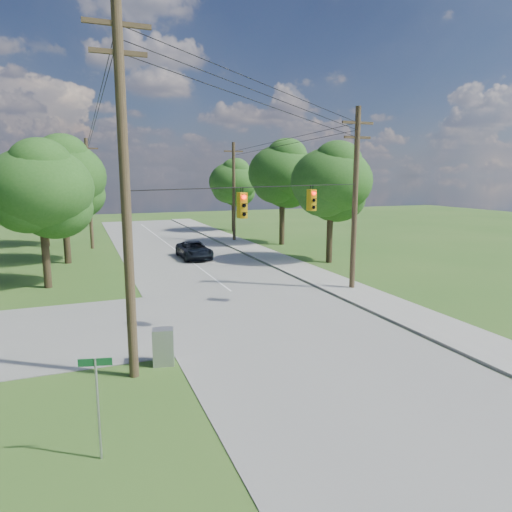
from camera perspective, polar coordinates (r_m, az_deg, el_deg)
name	(u,v)px	position (r m, az deg, el deg)	size (l,w,h in m)	color
ground	(265,361)	(17.10, 1.10, -12.95)	(140.00, 140.00, 0.00)	#2F591D
main_road	(264,316)	(22.16, 0.97, -7.48)	(10.00, 100.00, 0.03)	gray
sidewalk_east	(380,301)	(25.35, 15.20, -5.47)	(2.60, 100.00, 0.12)	#A09E95
pole_sw	(125,190)	(15.03, -16.03, 7.94)	(2.00, 0.32, 12.00)	brown
pole_ne	(355,197)	(27.07, 12.28, 7.23)	(2.00, 0.32, 10.50)	brown
pole_north_e	(234,191)	(47.01, -2.79, 8.11)	(2.00, 0.32, 10.00)	brown
pole_north_w	(89,193)	(44.60, -20.13, 7.41)	(2.00, 0.32, 10.00)	brown
power_lines	(213,132)	(27.28, -5.38, 15.18)	(13.93, 29.62, 4.93)	black
traffic_signals	(280,202)	(20.86, 3.03, 6.76)	(4.91, 3.27, 1.05)	#D09E0C
tree_w_near	(40,189)	(29.64, -25.34, 7.61)	(6.00, 6.00, 8.40)	#3F321F
tree_w_mid	(62,177)	(37.57, -23.08, 9.07)	(6.40, 6.40, 9.22)	#3F321F
tree_w_far	(42,180)	(47.66, -25.16, 8.56)	(6.00, 6.00, 8.73)	#3F321F
tree_e_near	(331,181)	(35.48, 9.37, 9.19)	(6.20, 6.20, 8.81)	#3F321F
tree_e_mid	(282,173)	(44.59, 3.32, 10.28)	(6.60, 6.60, 9.64)	#3F321F
tree_e_far	(233,182)	(55.41, -2.87, 9.21)	(5.80, 5.80, 8.32)	#3F321F
car_main_north	(194,250)	(37.42, -7.72, 0.74)	(2.26, 4.91, 1.36)	black
control_cabinet	(163,347)	(16.87, -11.52, -11.06)	(0.74, 0.53, 1.33)	#999D9F
street_name_sign	(97,395)	(11.70, -19.23, -16.09)	(0.75, 0.21, 2.54)	#999D9F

